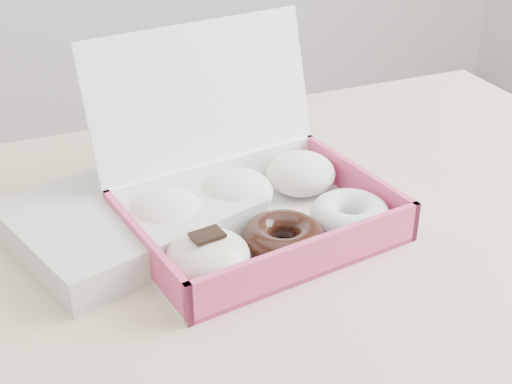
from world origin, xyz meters
name	(u,v)px	position (x,y,z in m)	size (l,w,h in m)	color
table	(259,293)	(0.00, 0.00, 0.67)	(1.20, 0.80, 0.75)	tan
donut_box	(249,202)	(0.00, 0.03, 0.79)	(0.35, 0.32, 0.22)	white
newspapers	(129,217)	(-0.14, 0.08, 0.77)	(0.26, 0.21, 0.04)	silver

